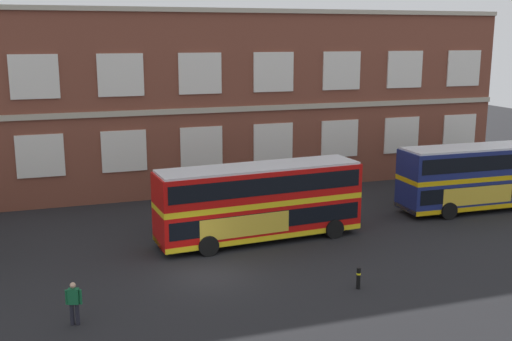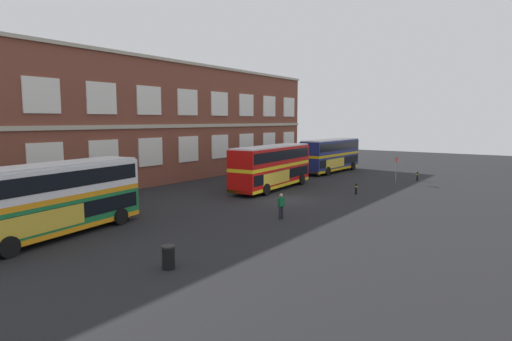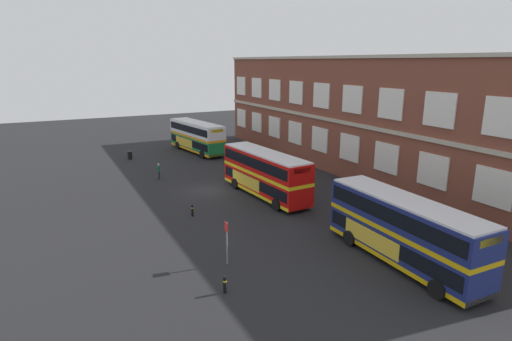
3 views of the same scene
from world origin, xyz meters
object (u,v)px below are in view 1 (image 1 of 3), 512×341
at_px(waiting_passenger, 74,302).
at_px(safety_bollard_east, 358,278).
at_px(double_decker_middle, 260,201).
at_px(double_decker_far, 484,176).

height_order(waiting_passenger, safety_bollard_east, waiting_passenger).
bearing_deg(safety_bollard_east, double_decker_middle, 104.12).
bearing_deg(double_decker_middle, double_decker_far, 4.46).
distance_m(double_decker_far, waiting_passenger, 26.51).
xyz_separation_m(double_decker_middle, double_decker_far, (15.25, 1.19, 0.00)).
distance_m(double_decker_middle, safety_bollard_east, 7.98).
relative_size(double_decker_far, safety_bollard_east, 11.64).
bearing_deg(waiting_passenger, safety_bollard_east, -1.91).
distance_m(double_decker_middle, double_decker_far, 15.30).
xyz_separation_m(waiting_passenger, safety_bollard_east, (11.78, -0.39, -0.44)).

